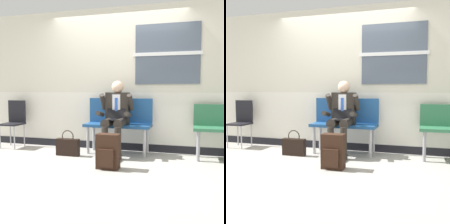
% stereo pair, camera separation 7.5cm
% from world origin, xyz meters
% --- Properties ---
extents(ground_plane, '(18.00, 18.00, 0.00)m').
position_xyz_m(ground_plane, '(0.00, 0.00, 0.00)').
color(ground_plane, '#9E9991').
extents(station_wall, '(6.12, 0.17, 2.61)m').
position_xyz_m(station_wall, '(0.01, 0.59, 1.30)').
color(station_wall, beige).
rests_on(station_wall, ground).
extents(bench_with_person, '(1.16, 0.42, 0.97)m').
position_xyz_m(bench_with_person, '(0.09, 0.32, 0.58)').
color(bench_with_person, navy).
rests_on(bench_with_person, ground).
extents(person_seated, '(0.57, 0.70, 1.27)m').
position_xyz_m(person_seated, '(0.09, 0.12, 0.69)').
color(person_seated, '#2D2823').
rests_on(person_seated, ground).
extents(backpack, '(0.32, 0.22, 0.50)m').
position_xyz_m(backpack, '(0.20, -0.69, 0.24)').
color(backpack, '#331E14').
rests_on(backpack, ground).
extents(handbag, '(0.40, 0.12, 0.44)m').
position_xyz_m(handbag, '(-0.69, -0.13, 0.15)').
color(handbag, black).
rests_on(handbag, ground).
extents(folding_chair, '(0.38, 0.38, 0.91)m').
position_xyz_m(folding_chair, '(-2.02, 0.26, 0.55)').
color(folding_chair, black).
rests_on(folding_chair, ground).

